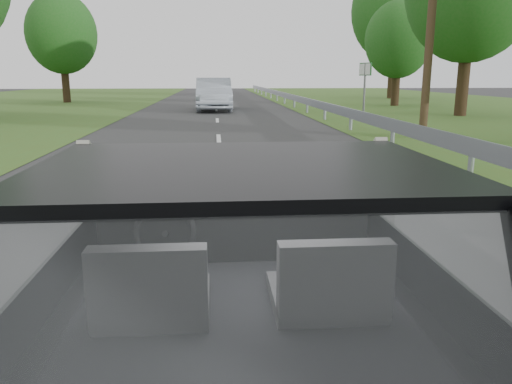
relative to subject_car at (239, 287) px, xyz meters
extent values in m
cube|color=black|center=(0.00, 0.00, 0.00)|extent=(1.80, 4.00, 1.45)
cube|color=black|center=(0.00, 0.62, 0.12)|extent=(1.58, 0.45, 0.30)
cube|color=#2A2A2D|center=(-0.40, -0.29, 0.16)|extent=(0.50, 0.72, 0.42)
cube|color=#2A2A2D|center=(0.40, -0.29, 0.16)|extent=(0.50, 0.72, 0.42)
torus|color=black|center=(-0.40, 0.33, 0.20)|extent=(0.36, 0.36, 0.04)
ellipsoid|color=gray|center=(0.14, 0.58, 0.35)|extent=(0.56, 0.26, 0.24)
cube|color=#999FAA|center=(4.30, 10.00, -0.15)|extent=(0.05, 90.00, 0.32)
imported|color=silver|center=(-0.13, 24.08, 0.11)|extent=(2.08, 5.11, 1.67)
cube|color=#115319|center=(6.68, 20.15, 0.45)|extent=(0.36, 0.92, 2.34)
cylinder|color=#403124|center=(6.07, 12.02, 2.92)|extent=(0.29, 0.29, 7.29)
camera|label=1|loc=(-0.11, -2.38, 1.06)|focal=35.00mm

